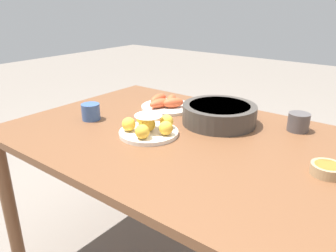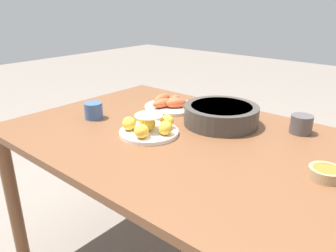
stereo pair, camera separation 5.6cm
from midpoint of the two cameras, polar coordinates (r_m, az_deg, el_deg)
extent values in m
cylinder|color=brown|center=(1.70, -26.87, -12.03)|extent=(0.06, 0.06, 0.67)
cylinder|color=brown|center=(2.14, -5.99, -2.91)|extent=(0.06, 0.06, 0.67)
cube|color=brown|center=(1.29, 2.15, -2.42)|extent=(1.45, 0.96, 0.03)
cylinder|color=silver|center=(1.30, -4.60, -1.19)|extent=(0.24, 0.24, 0.02)
sphere|color=yellow|center=(1.25, -1.66, -0.37)|extent=(0.05, 0.05, 0.05)
sphere|color=yellow|center=(1.32, -1.47, 0.79)|extent=(0.05, 0.05, 0.05)
sphere|color=yellow|center=(1.36, -5.60, 1.36)|extent=(0.05, 0.05, 0.05)
sphere|color=yellow|center=(1.30, -8.08, 0.29)|extent=(0.05, 0.05, 0.05)
sphere|color=yellow|center=(1.22, -5.81, -1.01)|extent=(0.05, 0.05, 0.05)
ellipsoid|color=white|center=(1.28, -4.69, 1.82)|extent=(0.11, 0.11, 0.02)
sphere|color=yellow|center=(1.29, -4.64, 0.27)|extent=(0.05, 0.05, 0.05)
cylinder|color=#3D3833|center=(1.42, 7.78, 2.05)|extent=(0.32, 0.32, 0.08)
cylinder|color=brown|center=(1.41, 7.85, 3.43)|extent=(0.26, 0.26, 0.01)
cylinder|color=tan|center=(1.11, 24.66, -6.92)|extent=(0.10, 0.10, 0.03)
cylinder|color=#B26623|center=(1.10, 24.77, -6.29)|extent=(0.08, 0.08, 0.01)
cylinder|color=silver|center=(1.62, -1.17, 3.32)|extent=(0.25, 0.25, 0.01)
ellipsoid|color=#D1512D|center=(1.58, -0.10, 4.06)|extent=(0.10, 0.11, 0.05)
ellipsoid|color=#D1512D|center=(1.66, -0.39, 4.72)|extent=(0.08, 0.11, 0.04)
ellipsoid|color=#D1512D|center=(1.65, -2.65, 4.76)|extent=(0.06, 0.12, 0.05)
ellipsoid|color=#D1512D|center=(1.58, -2.55, 4.00)|extent=(0.07, 0.12, 0.04)
cylinder|color=#38568E|center=(1.50, -14.34, 2.41)|extent=(0.08, 0.08, 0.07)
cylinder|color=#4C4747|center=(1.42, 20.74, 0.63)|extent=(0.09, 0.09, 0.07)
camera|label=1|loc=(0.03, -91.25, -0.48)|focal=35.00mm
camera|label=2|loc=(0.03, 88.75, 0.48)|focal=35.00mm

